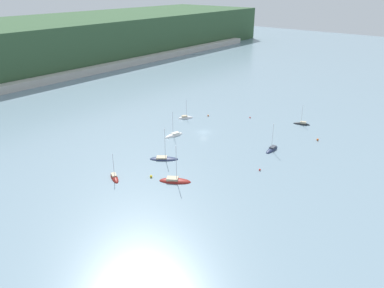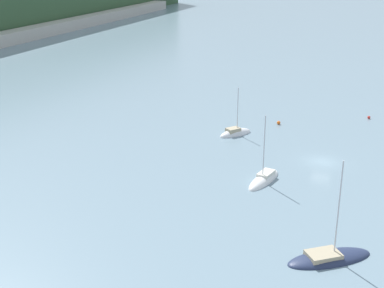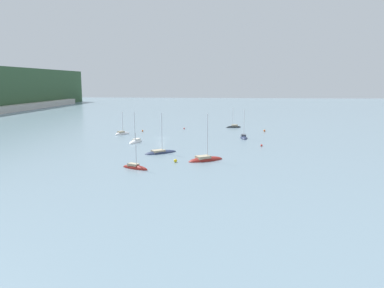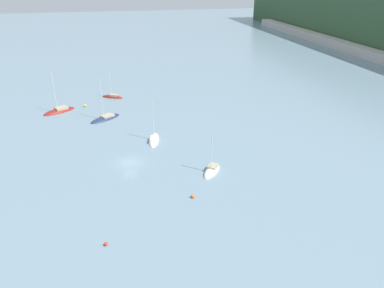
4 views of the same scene
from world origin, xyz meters
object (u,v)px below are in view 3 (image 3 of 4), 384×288
sailboat_5 (160,153)px  mooring_buoy_4 (264,131)px  mooring_buoy_0 (175,161)px  mooring_buoy_1 (262,145)px  sailboat_3 (135,168)px  sailboat_6 (205,160)px  sailboat_0 (234,127)px  mooring_buoy_3 (184,128)px  mooring_buoy_2 (143,131)px  sailboat_1 (244,138)px  sailboat_2 (136,142)px  sailboat_4 (122,134)px

sailboat_5 → mooring_buoy_4: bearing=17.8°
mooring_buoy_0 → mooring_buoy_1: 30.74m
mooring_buoy_4 → sailboat_3: bearing=151.9°
sailboat_6 → mooring_buoy_0: (-2.48, 6.51, 0.27)m
mooring_buoy_1 → mooring_buoy_4: 31.62m
sailboat_0 → sailboat_5: size_ratio=0.79×
mooring_buoy_3 → sailboat_0: bearing=-71.3°
mooring_buoy_3 → sailboat_5: bearing=179.2°
sailboat_5 → mooring_buoy_2: bearing=71.0°
sailboat_3 → mooring_buoy_4: sailboat_3 is taller
sailboat_0 → sailboat_3: 74.87m
mooring_buoy_0 → mooring_buoy_1: size_ratio=1.27×
sailboat_3 → mooring_buoy_2: sailboat_3 is taller
sailboat_1 → mooring_buoy_4: sailboat_1 is taller
sailboat_2 → mooring_buoy_3: sailboat_2 is taller
sailboat_4 → mooring_buoy_4: bearing=-40.1°
sailboat_5 → mooring_buoy_3: size_ratio=20.70×
sailboat_0 → mooring_buoy_2: (-15.01, 32.63, 0.18)m
sailboat_2 → sailboat_4: 18.23m
sailboat_0 → sailboat_5: (-54.53, 19.37, -0.04)m
sailboat_3 → mooring_buoy_2: (56.64, 10.94, 0.21)m
sailboat_3 → mooring_buoy_1: size_ratio=14.33×
sailboat_4 → mooring_buoy_3: 25.30m
sailboat_4 → mooring_buoy_0: sailboat_4 is taller
mooring_buoy_3 → sailboat_3: bearing=177.3°
sailboat_2 → sailboat_6: bearing=54.7°
sailboat_3 → mooring_buoy_4: (60.54, -32.39, 0.27)m
mooring_buoy_0 → sailboat_6: bearing=-69.1°
mooring_buoy_1 → mooring_buoy_4: (31.37, -4.01, 0.08)m
sailboat_2 → sailboat_3: bearing=25.5°
sailboat_6 → mooring_buoy_4: 54.61m
sailboat_2 → mooring_buoy_1: 36.32m
mooring_buoy_4 → sailboat_4: bearing=103.4°
sailboat_2 → mooring_buoy_3: 34.25m
sailboat_1 → sailboat_4: (5.04, 40.48, -0.02)m
mooring_buoy_2 → sailboat_4: bearing=145.3°
sailboat_6 → mooring_buoy_2: 53.66m
sailboat_0 → mooring_buoy_1: size_ratio=14.87×
sailboat_1 → sailboat_5: (-26.82, 21.92, -0.03)m
sailboat_2 → sailboat_4: sailboat_2 is taller
sailboat_4 → sailboat_6: bearing=-106.2°
sailboat_0 → mooring_buoy_0: sailboat_0 is taller
mooring_buoy_1 → mooring_buoy_4: bearing=-7.3°
sailboat_1 → sailboat_5: bearing=-41.7°
sailboat_2 → sailboat_1: bearing=121.3°
sailboat_0 → sailboat_1: bearing=75.6°
sailboat_6 → mooring_buoy_4: bearing=37.8°
sailboat_5 → mooring_buoy_3: bearing=51.6°
mooring_buoy_1 → mooring_buoy_2: (27.47, 39.33, 0.02)m
sailboat_1 → mooring_buoy_1: bearing=13.3°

